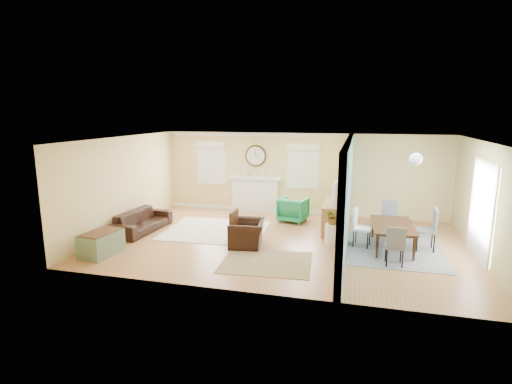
# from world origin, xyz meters

# --- Properties ---
(floor) EXTENTS (9.00, 9.00, 0.00)m
(floor) POSITION_xyz_m (0.00, 0.00, 0.00)
(floor) COLOR #A46B38
(floor) RESTS_ON ground
(wall_back) EXTENTS (9.00, 0.02, 2.60)m
(wall_back) POSITION_xyz_m (0.00, 3.00, 1.30)
(wall_back) COLOR #E6C581
(wall_back) RESTS_ON ground
(wall_front) EXTENTS (9.00, 0.02, 2.60)m
(wall_front) POSITION_xyz_m (0.00, -3.00, 1.30)
(wall_front) COLOR #E6C581
(wall_front) RESTS_ON ground
(wall_left) EXTENTS (0.02, 6.00, 2.60)m
(wall_left) POSITION_xyz_m (-4.50, 0.00, 1.30)
(wall_left) COLOR #E6C581
(wall_left) RESTS_ON ground
(wall_right) EXTENTS (0.02, 6.00, 2.60)m
(wall_right) POSITION_xyz_m (4.50, 0.00, 1.30)
(wall_right) COLOR #E6C581
(wall_right) RESTS_ON ground
(ceiling) EXTENTS (9.00, 6.00, 0.02)m
(ceiling) POSITION_xyz_m (0.00, 0.00, 2.60)
(ceiling) COLOR white
(ceiling) RESTS_ON wall_back
(partition) EXTENTS (0.17, 6.00, 2.60)m
(partition) POSITION_xyz_m (1.51, 0.28, 1.36)
(partition) COLOR #E6C581
(partition) RESTS_ON ground
(fireplace) EXTENTS (1.70, 0.30, 1.17)m
(fireplace) POSITION_xyz_m (-1.50, 2.88, 0.60)
(fireplace) COLOR white
(fireplace) RESTS_ON ground
(wall_clock) EXTENTS (0.70, 0.07, 0.70)m
(wall_clock) POSITION_xyz_m (-1.50, 2.97, 1.85)
(wall_clock) COLOR #472616
(wall_clock) RESTS_ON wall_back
(window_left) EXTENTS (1.05, 0.13, 1.42)m
(window_left) POSITION_xyz_m (-3.05, 2.95, 1.66)
(window_left) COLOR white
(window_left) RESTS_ON wall_back
(window_right) EXTENTS (1.05, 0.13, 1.42)m
(window_right) POSITION_xyz_m (0.05, 2.95, 1.66)
(window_right) COLOR white
(window_right) RESTS_ON wall_back
(french_doors) EXTENTS (0.06, 1.70, 2.20)m
(french_doors) POSITION_xyz_m (4.45, 0.00, 1.10)
(french_doors) COLOR white
(french_doors) RESTS_ON ground
(pendant) EXTENTS (0.30, 0.30, 0.55)m
(pendant) POSITION_xyz_m (3.00, 0.00, 2.20)
(pendant) COLOR gold
(pendant) RESTS_ON ceiling
(rug_cream) EXTENTS (2.82, 2.47, 0.01)m
(rug_cream) POSITION_xyz_m (-2.02, 0.52, 0.01)
(rug_cream) COLOR #EFE8CA
(rug_cream) RESTS_ON floor
(rug_jute) EXTENTS (2.06, 1.73, 0.01)m
(rug_jute) POSITION_xyz_m (-0.10, -1.48, 0.01)
(rug_jute) COLOR #9F8362
(rug_jute) RESTS_ON floor
(rug_grey) EXTENTS (2.27, 2.84, 0.01)m
(rug_grey) POSITION_xyz_m (2.65, 0.19, 0.01)
(rug_grey) COLOR slate
(rug_grey) RESTS_ON floor
(sofa) EXTENTS (0.90, 2.02, 0.58)m
(sofa) POSITION_xyz_m (-3.97, -0.04, 0.29)
(sofa) COLOR black
(sofa) RESTS_ON floor
(eames_chair) EXTENTS (0.98, 1.08, 0.63)m
(eames_chair) POSITION_xyz_m (-0.81, -0.49, 0.32)
(eames_chair) COLOR black
(eames_chair) RESTS_ON floor
(green_chair) EXTENTS (0.93, 0.95, 0.74)m
(green_chair) POSITION_xyz_m (-0.09, 2.01, 0.37)
(green_chair) COLOR #0E743E
(green_chair) RESTS_ON floor
(trunk) EXTENTS (0.68, 1.01, 0.55)m
(trunk) POSITION_xyz_m (-3.89, -1.97, 0.28)
(trunk) COLOR #5D755B
(trunk) RESTS_ON floor
(credenza) EXTENTS (0.53, 1.56, 0.80)m
(credenza) POSITION_xyz_m (1.14, 1.33, 0.40)
(credenza) COLOR olive
(credenza) RESTS_ON floor
(tv) EXTENTS (0.18, 1.16, 0.66)m
(tv) POSITION_xyz_m (1.12, 1.33, 1.13)
(tv) COLOR black
(tv) RESTS_ON credenza
(garden_stool) EXTENTS (0.36, 0.36, 0.52)m
(garden_stool) POSITION_xyz_m (1.20, 0.11, 0.26)
(garden_stool) COLOR white
(garden_stool) RESTS_ON floor
(potted_plant) EXTENTS (0.49, 0.50, 0.42)m
(potted_plant) POSITION_xyz_m (1.20, 0.11, 0.73)
(potted_plant) COLOR #337F33
(potted_plant) RESTS_ON garden_stool
(dining_table) EXTENTS (1.01, 1.75, 0.60)m
(dining_table) POSITION_xyz_m (2.65, 0.19, 0.30)
(dining_table) COLOR #472616
(dining_table) RESTS_ON floor
(dining_chair_n) EXTENTS (0.47, 0.47, 0.94)m
(dining_chair_n) POSITION_xyz_m (2.60, 1.30, 0.55)
(dining_chair_n) COLOR slate
(dining_chair_n) RESTS_ON floor
(dining_chair_s) EXTENTS (0.40, 0.40, 0.88)m
(dining_chair_s) POSITION_xyz_m (2.59, -0.93, 0.52)
(dining_chair_s) COLOR slate
(dining_chair_s) RESTS_ON floor
(dining_chair_w) EXTENTS (0.49, 0.49, 0.95)m
(dining_chair_w) POSITION_xyz_m (1.92, 0.15, 0.56)
(dining_chair_w) COLOR white
(dining_chair_w) RESTS_ON floor
(dining_chair_e) EXTENTS (0.47, 0.47, 1.03)m
(dining_chair_e) POSITION_xyz_m (3.37, 0.25, 0.61)
(dining_chair_e) COLOR slate
(dining_chair_e) RESTS_ON floor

